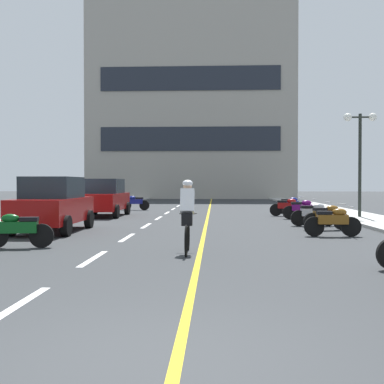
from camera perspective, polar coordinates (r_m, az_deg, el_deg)
name	(u,v)px	position (r m, az deg, el deg)	size (l,w,h in m)	color
ground_plane	(203,214)	(25.28, 1.35, -2.61)	(140.00, 140.00, 0.00)	#2D3033
curb_left	(83,209)	(29.32, -12.73, -2.02)	(2.40, 72.00, 0.12)	#A8A8A3
curb_right	(330,210)	(29.03, 15.86, -2.06)	(2.40, 72.00, 0.12)	#A8A8A3
lane_dash_0	(17,306)	(6.93, -19.85, -12.44)	(0.14, 2.20, 0.01)	silver
lane_dash_1	(93,258)	(10.67, -11.51, -7.65)	(0.14, 2.20, 0.01)	silver
lane_dash_2	(127,238)	(14.55, -7.62, -5.32)	(0.14, 2.20, 0.01)	silver
lane_dash_3	(146,226)	(18.48, -5.39, -3.96)	(0.14, 2.20, 0.01)	silver
lane_dash_4	(159,218)	(22.43, -3.95, -3.07)	(0.14, 2.20, 0.01)	silver
lane_dash_5	(167,213)	(26.40, -2.94, -2.45)	(0.14, 2.20, 0.01)	silver
lane_dash_6	(173,209)	(30.38, -2.20, -1.99)	(0.14, 2.20, 0.01)	silver
lane_dash_7	(178,206)	(34.36, -1.63, -1.64)	(0.14, 2.20, 0.01)	silver
lane_dash_8	(182,204)	(38.34, -1.18, -1.36)	(0.14, 2.20, 0.01)	silver
lane_dash_9	(185,202)	(42.33, -0.81, -1.13)	(0.14, 2.20, 0.01)	silver
lane_dash_10	(188,200)	(46.32, -0.51, -0.95)	(0.14, 2.20, 0.01)	silver
lane_dash_11	(190,199)	(50.32, -0.25, -0.79)	(0.14, 2.20, 0.01)	silver
centre_line_yellow	(209,211)	(28.27, 2.00, -2.22)	(0.12, 66.00, 0.01)	gold
office_building	(192,105)	(54.19, -0.01, 10.14)	(21.73, 8.57, 20.36)	#9E998E
street_lamp_mid	(360,140)	(23.00, 19.12, 5.80)	(1.46, 0.36, 4.61)	black
parked_car_near	(53,204)	(16.71, -15.99, -1.39)	(1.97, 4.22, 1.82)	black
parked_car_mid	(105,197)	(23.94, -10.21, -0.64)	(1.93, 4.20, 1.82)	black
motorcycle_2	(18,229)	(12.81, -19.72, -4.12)	(1.70, 0.60, 0.92)	black
motorcycle_3	(333,221)	(15.25, 16.22, -3.28)	(1.70, 0.60, 0.92)	black
motorcycle_4	(327,216)	(17.29, 15.57, -2.77)	(1.68, 0.66, 0.92)	black
motorcycle_5	(314,214)	(18.74, 14.08, -2.47)	(1.70, 0.60, 0.92)	black
motorcycle_6	(302,209)	(22.20, 12.80, -1.92)	(1.70, 0.60, 0.92)	black
motorcycle_7	(288,207)	(24.06, 11.16, -1.69)	(1.67, 0.68, 0.92)	black
motorcycle_8	(290,205)	(26.41, 11.48, -1.45)	(1.67, 0.70, 0.92)	black
motorcycle_9	(135,202)	(29.12, -6.69, -1.21)	(1.70, 0.60, 0.92)	black
cyclist_rider	(187,215)	(11.21, -0.56, -2.66)	(0.42, 1.77, 1.71)	black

